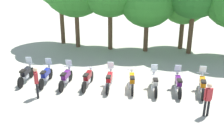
{
  "coord_description": "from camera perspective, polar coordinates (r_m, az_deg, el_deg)",
  "views": [
    {
      "loc": [
        3.79,
        -13.23,
        6.41
      ],
      "look_at": [
        0.0,
        0.5,
        0.9
      ],
      "focal_mm": 43.24,
      "sensor_mm": 36.0,
      "label": 1
    }
  ],
  "objects": [
    {
      "name": "motorcycle_6",
      "position": [
        14.77,
        8.99,
        -2.65
      ],
      "size": [
        0.72,
        2.16,
        1.37
      ],
      "rotation": [
        0.0,
        0.0,
        1.79
      ],
      "color": "black",
      "rests_on": "ground_plane"
    },
    {
      "name": "person_1",
      "position": [
        14.22,
        -15.71,
        -2.1
      ],
      "size": [
        0.31,
        0.38,
        1.69
      ],
      "rotation": [
        0.0,
        0.0,
        3.69
      ],
      "color": "black",
      "rests_on": "ground_plane"
    },
    {
      "name": "person_0",
      "position": [
        12.81,
        19.63,
        -5.46
      ],
      "size": [
        0.4,
        0.28,
        1.62
      ],
      "rotation": [
        0.0,
        0.0,
        1.98
      ],
      "color": "black",
      "rests_on": "ground_plane"
    },
    {
      "name": "motorcycle_8",
      "position": [
        15.14,
        18.54,
        -2.93
      ],
      "size": [
        0.62,
        2.19,
        1.37
      ],
      "rotation": [
        0.0,
        0.0,
        1.61
      ],
      "color": "black",
      "rests_on": "ground_plane"
    },
    {
      "name": "motorcycle_4",
      "position": [
        14.95,
        -0.57,
        -2.07
      ],
      "size": [
        0.62,
        2.18,
        1.37
      ],
      "rotation": [
        0.0,
        0.0,
        1.72
      ],
      "color": "black",
      "rests_on": "ground_plane"
    },
    {
      "name": "motorcycle_2",
      "position": [
        15.49,
        -9.73,
        -1.53
      ],
      "size": [
        0.62,
        2.19,
        1.37
      ],
      "rotation": [
        0.0,
        0.0,
        1.67
      ],
      "color": "black",
      "rests_on": "ground_plane"
    },
    {
      "name": "motorcycle_3",
      "position": [
        15.22,
        -5.15,
        -1.78
      ],
      "size": [
        0.62,
        2.19,
        0.99
      ],
      "rotation": [
        0.0,
        0.0,
        1.65
      ],
      "color": "black",
      "rests_on": "ground_plane"
    },
    {
      "name": "motorcycle_5",
      "position": [
        14.87,
        4.23,
        -2.33
      ],
      "size": [
        0.75,
        2.15,
        0.99
      ],
      "rotation": [
        0.0,
        0.0,
        1.81
      ],
      "color": "black",
      "rests_on": "ground_plane"
    },
    {
      "name": "motorcycle_1",
      "position": [
        16.0,
        -13.82,
        -1.11
      ],
      "size": [
        0.63,
        2.18,
        1.37
      ],
      "rotation": [
        0.0,
        0.0,
        1.73
      ],
      "color": "black",
      "rests_on": "ground_plane"
    },
    {
      "name": "motorcycle_0",
      "position": [
        16.54,
        -17.74,
        -0.78
      ],
      "size": [
        0.63,
        2.18,
        1.37
      ],
      "rotation": [
        0.0,
        0.0,
        1.73
      ],
      "color": "black",
      "rests_on": "ground_plane"
    },
    {
      "name": "motorcycle_7",
      "position": [
        14.92,
        13.82,
        -2.77
      ],
      "size": [
        0.63,
        2.18,
        1.37
      ],
      "rotation": [
        0.0,
        0.0,
        1.74
      ],
      "color": "black",
      "rests_on": "ground_plane"
    },
    {
      "name": "ground_plane",
      "position": [
        15.18,
        -0.5,
        -3.83
      ],
      "size": [
        80.0,
        80.0,
        0.0
      ],
      "primitive_type": "plane",
      "color": "#ADA899"
    }
  ]
}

